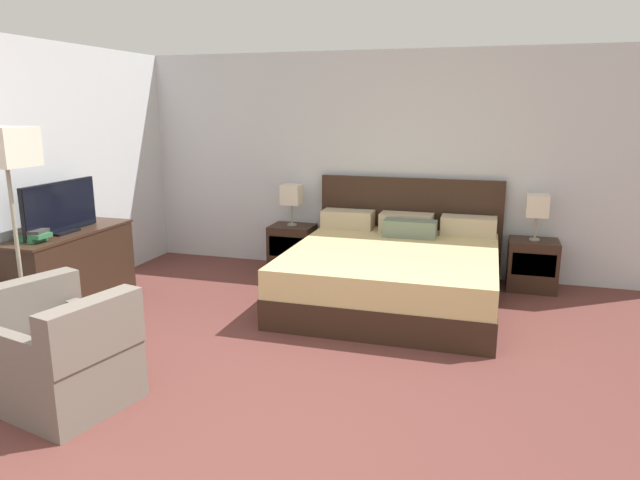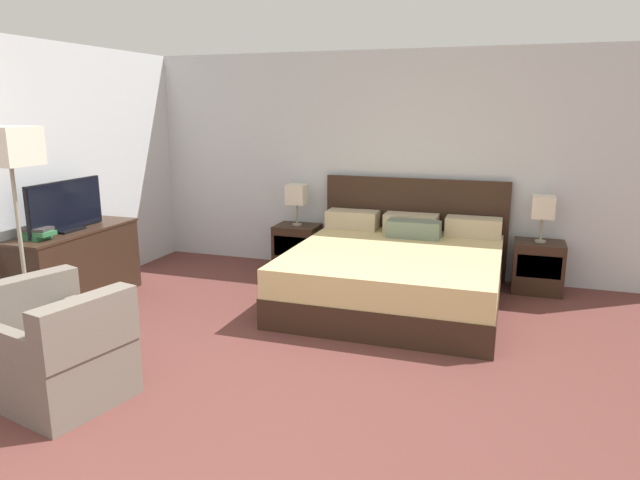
{
  "view_description": "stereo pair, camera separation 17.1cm",
  "coord_description": "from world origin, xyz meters",
  "px_view_note": "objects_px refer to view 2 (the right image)",
  "views": [
    {
      "loc": [
        1.34,
        -2.47,
        1.89
      ],
      "look_at": [
        -0.06,
        2.19,
        0.75
      ],
      "focal_mm": 32.0,
      "sensor_mm": 36.0,
      "label": 1
    },
    {
      "loc": [
        1.5,
        -2.42,
        1.89
      ],
      "look_at": [
        -0.06,
        2.19,
        0.75
      ],
      "focal_mm": 32.0,
      "sensor_mm": 36.0,
      "label": 2
    }
  ],
  "objects_px": {
    "nightstand_right": "(538,267)",
    "armchair_companion": "(68,362)",
    "table_lamp_left": "(297,195)",
    "book_red_cover": "(37,237)",
    "bed": "(396,272)",
    "nightstand_left": "(297,247)",
    "tv": "(66,207)",
    "book_blue_cover": "(39,233)",
    "floor_lamp": "(10,158)",
    "table_lamp_right": "(543,208)",
    "book_small_top": "(36,229)",
    "armchair_by_window": "(17,334)",
    "dresser": "(77,265)"
  },
  "relations": [
    {
      "from": "bed",
      "to": "floor_lamp",
      "type": "xyz_separation_m",
      "value": [
        -2.73,
        -1.88,
        1.19
      ]
    },
    {
      "from": "table_lamp_left",
      "to": "book_red_cover",
      "type": "relative_size",
      "value": 2.66
    },
    {
      "from": "nightstand_right",
      "to": "bed",
      "type": "bearing_deg",
      "value": -149.87
    },
    {
      "from": "tv",
      "to": "book_blue_cover",
      "type": "xyz_separation_m",
      "value": [
        0.01,
        -0.37,
        -0.17
      ]
    },
    {
      "from": "nightstand_left",
      "to": "dresser",
      "type": "distance_m",
      "value": 2.43
    },
    {
      "from": "tv",
      "to": "book_small_top",
      "type": "distance_m",
      "value": 0.39
    },
    {
      "from": "bed",
      "to": "dresser",
      "type": "height_order",
      "value": "bed"
    },
    {
      "from": "table_lamp_right",
      "to": "armchair_by_window",
      "type": "bearing_deg",
      "value": -138.89
    },
    {
      "from": "table_lamp_left",
      "to": "armchair_companion",
      "type": "relative_size",
      "value": 0.58
    },
    {
      "from": "table_lamp_right",
      "to": "book_small_top",
      "type": "xyz_separation_m",
      "value": [
        -4.29,
        -2.26,
        -0.06
      ]
    },
    {
      "from": "table_lamp_left",
      "to": "book_red_cover",
      "type": "height_order",
      "value": "table_lamp_left"
    },
    {
      "from": "book_blue_cover",
      "to": "book_red_cover",
      "type": "bearing_deg",
      "value": 180.0
    },
    {
      "from": "tv",
      "to": "book_red_cover",
      "type": "distance_m",
      "value": 0.42
    },
    {
      "from": "table_lamp_left",
      "to": "book_red_cover",
      "type": "xyz_separation_m",
      "value": [
        -1.61,
        -2.26,
        -0.13
      ]
    },
    {
      "from": "bed",
      "to": "table_lamp_left",
      "type": "distance_m",
      "value": 1.66
    },
    {
      "from": "table_lamp_right",
      "to": "book_red_cover",
      "type": "height_order",
      "value": "table_lamp_right"
    },
    {
      "from": "armchair_companion",
      "to": "book_blue_cover",
      "type": "bearing_deg",
      "value": 138.13
    },
    {
      "from": "bed",
      "to": "nightstand_right",
      "type": "distance_m",
      "value": 1.55
    },
    {
      "from": "nightstand_right",
      "to": "table_lamp_left",
      "type": "relative_size",
      "value": 1.1
    },
    {
      "from": "table_lamp_left",
      "to": "armchair_by_window",
      "type": "height_order",
      "value": "table_lamp_left"
    },
    {
      "from": "nightstand_right",
      "to": "floor_lamp",
      "type": "distance_m",
      "value": 5.01
    },
    {
      "from": "book_small_top",
      "to": "table_lamp_left",
      "type": "bearing_deg",
      "value": 54.53
    },
    {
      "from": "book_small_top",
      "to": "armchair_by_window",
      "type": "bearing_deg",
      "value": -54.66
    },
    {
      "from": "tv",
      "to": "armchair_companion",
      "type": "height_order",
      "value": "tv"
    },
    {
      "from": "bed",
      "to": "book_blue_cover",
      "type": "relative_size",
      "value": 8.35
    },
    {
      "from": "book_blue_cover",
      "to": "floor_lamp",
      "type": "relative_size",
      "value": 0.15
    },
    {
      "from": "nightstand_left",
      "to": "nightstand_right",
      "type": "distance_m",
      "value": 2.68
    },
    {
      "from": "nightstand_right",
      "to": "armchair_companion",
      "type": "distance_m",
      "value": 4.53
    },
    {
      "from": "table_lamp_left",
      "to": "book_small_top",
      "type": "xyz_separation_m",
      "value": [
        -1.61,
        -2.26,
        -0.06
      ]
    },
    {
      "from": "book_blue_cover",
      "to": "tv",
      "type": "bearing_deg",
      "value": 92.27
    },
    {
      "from": "book_blue_cover",
      "to": "armchair_by_window",
      "type": "xyz_separation_m",
      "value": [
        0.62,
        -0.92,
        -0.51
      ]
    },
    {
      "from": "table_lamp_left",
      "to": "armchair_companion",
      "type": "distance_m",
      "value": 3.5
    },
    {
      "from": "table_lamp_left",
      "to": "book_small_top",
      "type": "distance_m",
      "value": 2.78
    },
    {
      "from": "nightstand_left",
      "to": "armchair_by_window",
      "type": "relative_size",
      "value": 0.61
    },
    {
      "from": "book_blue_cover",
      "to": "book_small_top",
      "type": "xyz_separation_m",
      "value": [
        -0.03,
        0.0,
        0.03
      ]
    },
    {
      "from": "bed",
      "to": "book_blue_cover",
      "type": "xyz_separation_m",
      "value": [
        -2.93,
        -1.48,
        0.5
      ]
    },
    {
      "from": "table_lamp_right",
      "to": "book_red_cover",
      "type": "relative_size",
      "value": 2.66
    },
    {
      "from": "tv",
      "to": "dresser",
      "type": "bearing_deg",
      "value": 92.05
    },
    {
      "from": "dresser",
      "to": "book_small_top",
      "type": "relative_size",
      "value": 5.73
    },
    {
      "from": "nightstand_right",
      "to": "book_blue_cover",
      "type": "distance_m",
      "value": 4.86
    },
    {
      "from": "nightstand_right",
      "to": "table_lamp_right",
      "type": "xyz_separation_m",
      "value": [
        0.0,
        0.0,
        0.62
      ]
    },
    {
      "from": "table_lamp_right",
      "to": "book_red_cover",
      "type": "distance_m",
      "value": 4.85
    },
    {
      "from": "bed",
      "to": "nightstand_right",
      "type": "xyz_separation_m",
      "value": [
        1.34,
        0.78,
        -0.04
      ]
    },
    {
      "from": "nightstand_left",
      "to": "tv",
      "type": "relative_size",
      "value": 0.58
    },
    {
      "from": "bed",
      "to": "book_small_top",
      "type": "xyz_separation_m",
      "value": [
        -2.95,
        -1.48,
        0.53
      ]
    },
    {
      "from": "book_small_top",
      "to": "bed",
      "type": "bearing_deg",
      "value": 26.67
    },
    {
      "from": "bed",
      "to": "book_blue_cover",
      "type": "bearing_deg",
      "value": -153.13
    },
    {
      "from": "bed",
      "to": "book_red_cover",
      "type": "relative_size",
      "value": 11.84
    },
    {
      "from": "bed",
      "to": "book_red_cover",
      "type": "xyz_separation_m",
      "value": [
        -2.95,
        -1.48,
        0.46
      ]
    },
    {
      "from": "table_lamp_right",
      "to": "armchair_companion",
      "type": "xyz_separation_m",
      "value": [
        -2.96,
        -3.43,
        -0.6
      ]
    }
  ]
}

